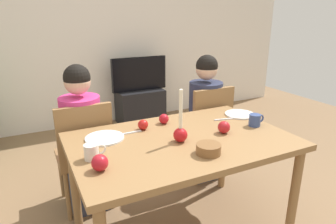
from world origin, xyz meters
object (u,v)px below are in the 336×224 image
object	(u,v)px
person_left_child	(83,142)
tv_stand	(140,106)
tv	(139,74)
apple_far_edge	(100,163)
chair_left	(85,151)
mug_left	(92,152)
apple_near_candle	(143,125)
mug_right	(255,120)
apple_by_left_plate	(224,127)
chair_right	(206,127)
plate_left	(105,138)
bowl_walnuts	(209,149)
person_right_child	(205,120)
dining_table	(182,150)
candle_centerpiece	(180,131)
plate_right	(240,114)
apple_by_right_mug	(164,119)

from	to	relation	value
person_left_child	tv_stand	bearing A→B (deg)	56.26
tv	apple_far_edge	bearing A→B (deg)	-115.27
chair_left	mug_left	distance (m)	0.70
person_left_child	apple_near_candle	distance (m)	0.56
mug_right	tv	bearing A→B (deg)	89.53
apple_by_left_plate	mug_left	bearing A→B (deg)	179.01
chair_right	apple_far_edge	bearing A→B (deg)	-146.32
apple_far_edge	person_left_child	bearing A→B (deg)	85.91
tv	plate_left	size ratio (longest dim) A/B	3.18
bowl_walnuts	apple_by_left_plate	xyz separation A→B (m)	(0.26, 0.21, 0.01)
chair_right	tv	bearing A→B (deg)	90.06
person_right_child	tv	distance (m)	1.67
dining_table	plate_left	size ratio (longest dim) A/B	5.64
candle_centerpiece	mug_left	bearing A→B (deg)	179.02
tv	apple_near_candle	xyz separation A→B (m)	(-0.76, -2.05, 0.08)
candle_centerpiece	dining_table	bearing A→B (deg)	49.95
person_left_child	apple_far_edge	bearing A→B (deg)	-94.09
plate_right	bowl_walnuts	distance (m)	0.76
chair_right	mug_right	size ratio (longest dim) A/B	7.28
mug_right	apple_far_edge	size ratio (longest dim) A/B	1.41
person_left_child	tv	xyz separation A→B (m)	(1.11, 1.66, 0.14)
apple_near_candle	candle_centerpiece	bearing A→B (deg)	-65.33
person_right_child	plate_right	bearing A→B (deg)	-85.16
person_left_child	tv_stand	world-z (taller)	person_left_child
mug_right	apple_by_right_mug	bearing A→B (deg)	149.82
plate_right	apple_by_left_plate	size ratio (longest dim) A/B	2.81
person_left_child	plate_right	size ratio (longest dim) A/B	5.02
chair_right	apple_by_left_plate	distance (m)	0.77
mug_right	apple_by_left_plate	size ratio (longest dim) A/B	1.49
apple_by_right_mug	candle_centerpiece	bearing A→B (deg)	-97.74
plate_left	plate_right	bearing A→B (deg)	-0.71
chair_right	apple_far_edge	world-z (taller)	chair_right
apple_near_candle	apple_by_left_plate	bearing A→B (deg)	-32.80
plate_right	chair_right	bearing A→B (deg)	95.22
mug_left	candle_centerpiece	bearing A→B (deg)	-0.98
chair_right	bowl_walnuts	distance (m)	1.07
tv_stand	bowl_walnuts	xyz separation A→B (m)	(-0.56, -2.56, 0.54)
tv	person_right_child	bearing A→B (deg)	-89.94
plate_left	mug_right	distance (m)	1.05
chair_left	plate_right	world-z (taller)	chair_left
chair_right	candle_centerpiece	world-z (taller)	candle_centerpiece
dining_table	tv_stand	size ratio (longest dim) A/B	2.19
apple_near_candle	apple_by_right_mug	size ratio (longest dim) A/B	0.98
tv_stand	person_left_child	bearing A→B (deg)	-123.74
dining_table	chair_right	distance (m)	0.87
tv_stand	chair_left	bearing A→B (deg)	-123.23
plate_right	mug_right	world-z (taller)	mug_right
apple_by_right_mug	apple_near_candle	bearing A→B (deg)	-166.85
mug_right	apple_by_right_mug	distance (m)	0.65
person_right_child	plate_right	xyz separation A→B (m)	(0.04, -0.44, 0.19)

